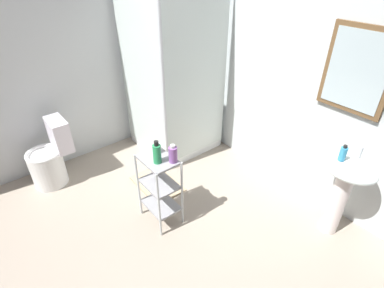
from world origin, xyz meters
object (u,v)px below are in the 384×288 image
Objects in this scene: storage_cart at (159,185)px; conditioner_bottle_purple at (173,154)px; hand_soap_bottle at (343,153)px; rinse_cup at (157,148)px; bath_mat at (157,184)px; body_wash_bottle_green at (157,153)px; shower_stall at (173,118)px; pedestal_sink at (344,183)px; toilet at (50,159)px.

conditioner_bottle_purple is (0.12, 0.09, 0.38)m from storage_cart.
hand_soap_bottle is at bearing 46.91° from storage_cart.
hand_soap_bottle is 1.70× the size of rinse_cup.
hand_soap_bottle is at bearing 30.44° from bath_mat.
rinse_cup is at bearing -172.42° from conditioner_bottle_purple.
body_wash_bottle_green reaches higher than bath_mat.
pedestal_sink is at bearing 8.92° from shower_stall.
body_wash_bottle_green is (1.31, 0.61, 0.52)m from toilet.
shower_stall is 1.22m from rinse_cup.
conditioner_bottle_purple is at bearing 7.58° from rinse_cup.
conditioner_bottle_purple is at bearing -35.34° from shower_stall.
rinse_cup is at bearing -42.23° from shower_stall.
conditioner_bottle_purple reaches higher than rinse_cup.
storage_cart is at bearing -28.22° from bath_mat.
hand_soap_bottle is (2.03, 0.29, 0.41)m from shower_stall.
rinse_cup is (1.18, 0.70, 0.47)m from toilet.
pedestal_sink reaches higher than storage_cart.
rinse_cup is at bearing -26.70° from bath_mat.
toilet reaches higher than storage_cart.
bath_mat is at bearing 151.78° from storage_cart.
shower_stall is 9.19× the size of body_wash_bottle_green.
pedestal_sink is 1.09× the size of storage_cart.
toilet is 1.42m from storage_cart.
shower_stall is at bearing 129.59° from bath_mat.
pedestal_sink is at bearing 46.95° from conditioner_bottle_purple.
storage_cart is at bearing 149.16° from body_wash_bottle_green.
body_wash_bottle_green reaches higher than rinse_cup.
conditioner_bottle_purple is (-1.02, -1.10, 0.24)m from pedestal_sink.
body_wash_bottle_green is (-1.02, -1.17, -0.04)m from hand_soap_bottle.
body_wash_bottle_green is at bearing -28.46° from bath_mat.
bath_mat is at bearing 151.54° from body_wash_bottle_green.
hand_soap_bottle is 0.67× the size of body_wash_bottle_green.
hand_soap_bottle is 1.56m from body_wash_bottle_green.
conditioner_bottle_purple is (1.08, -0.77, 0.35)m from shower_stall.
pedestal_sink is 9.45× the size of rinse_cup.
toilet is (-2.41, -1.82, -0.26)m from pedestal_sink.
rinse_cup is at bearing -136.77° from hand_soap_bottle.
conditioner_bottle_purple reaches higher than storage_cart.
shower_stall reaches higher than bath_mat.
toilet is 3.49× the size of body_wash_bottle_green.
bath_mat is at bearing 47.67° from toilet.
toilet is at bearing -132.33° from bath_mat.
rinse_cup is at bearing 30.58° from toilet.
body_wash_bottle_green is (0.05, -0.03, 0.40)m from storage_cart.
hand_soap_bottle is (2.33, 1.78, 0.56)m from toilet.
storage_cart is 5.06× the size of hand_soap_bottle.
storage_cart is 0.67m from bath_mat.
toilet is at bearing -152.39° from conditioner_bottle_purple.
rinse_cup is at bearing 146.84° from body_wash_bottle_green.
storage_cart is 0.40m from body_wash_bottle_green.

